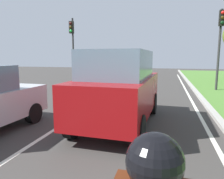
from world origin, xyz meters
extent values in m
plane|color=#383533|center=(0.00, 14.00, 0.00)|extent=(60.00, 60.00, 0.00)
cube|color=silver|center=(-0.70, 14.00, 0.00)|extent=(0.12, 32.00, 0.01)
cube|color=silver|center=(3.60, 14.00, 0.00)|extent=(0.12, 32.00, 0.01)
cube|color=#9E9B93|center=(4.10, 14.00, 0.06)|extent=(0.24, 48.00, 0.12)
cube|color=maroon|center=(1.01, 9.67, 0.93)|extent=(2.07, 4.57, 1.10)
cube|color=slate|center=(1.00, 9.52, 1.88)|extent=(1.80, 2.76, 0.80)
cylinder|color=black|center=(0.19, 11.23, 0.38)|extent=(0.25, 0.77, 0.76)
cylinder|color=black|center=(1.94, 11.17, 0.38)|extent=(0.25, 0.77, 0.76)
cylinder|color=black|center=(0.08, 8.18, 0.38)|extent=(0.25, 0.77, 0.76)
cylinder|color=black|center=(1.82, 8.11, 0.38)|extent=(0.25, 0.77, 0.76)
cylinder|color=black|center=(-1.67, 9.06, 0.32)|extent=(0.24, 0.65, 0.64)
sphere|color=black|center=(2.37, 4.28, 1.60)|extent=(0.28, 0.28, 0.28)
cylinder|color=#2D2D2D|center=(5.39, 17.65, 2.45)|extent=(0.14, 0.14, 4.90)
cube|color=black|center=(5.39, 17.45, 4.35)|extent=(0.32, 0.24, 0.90)
sphere|color=red|center=(5.39, 17.32, 4.63)|extent=(0.20, 0.20, 0.20)
sphere|color=#382B0C|center=(5.39, 17.32, 4.35)|extent=(0.20, 0.20, 0.20)
sphere|color=black|center=(5.39, 17.32, 4.07)|extent=(0.20, 0.20, 0.20)
cylinder|color=#2D2D2D|center=(-4.80, 18.94, 2.52)|extent=(0.14, 0.14, 5.04)
cube|color=black|center=(-4.80, 18.74, 4.33)|extent=(0.32, 0.24, 0.90)
sphere|color=#3F0F0F|center=(-4.80, 18.61, 4.61)|extent=(0.20, 0.20, 0.20)
sphere|color=#382B0C|center=(-4.80, 18.61, 4.33)|extent=(0.20, 0.20, 0.20)
sphere|color=green|center=(-4.80, 18.61, 4.05)|extent=(0.20, 0.20, 0.20)
camera|label=1|loc=(2.41, 3.32, 2.09)|focal=34.12mm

